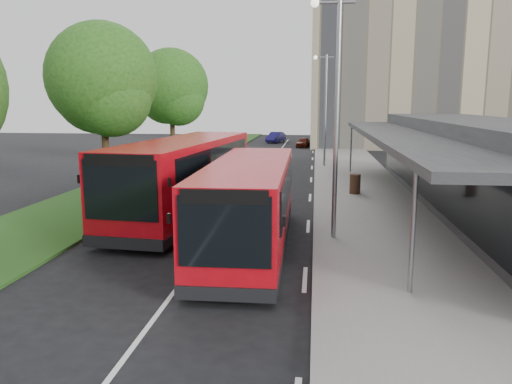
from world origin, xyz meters
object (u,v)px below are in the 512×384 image
tree_far (171,91)px  lamp_post_near (334,104)px  tree_mid (103,85)px  bus_main (250,205)px  bollard (334,166)px  car_near (303,142)px  car_far (276,137)px  bus_second (185,178)px  litter_bin (355,184)px  lamp_post_far (324,103)px

tree_far → lamp_post_near: (11.13, -19.05, -0.88)m
tree_mid → lamp_post_near: tree_mid is taller
bus_main → bollard: size_ratio=9.50×
tree_mid → tree_far: bearing=90.0°
tree_far → tree_mid: bearing=-90.0°
car_near → lamp_post_near: bearing=-79.3°
car_far → car_near: bearing=-45.1°
bus_second → litter_bin: bus_second is taller
lamp_post_near → bollard: size_ratio=7.43×
car_near → bus_main: bearing=-83.4°
bus_main → car_near: bearing=87.8°
bus_second → car_far: bearing=94.3°
lamp_post_near → car_far: (-5.36, 43.22, -4.08)m
lamp_post_far → car_far: bearing=103.0°
tree_far → car_far: bearing=76.6°
tree_far → car_far: 25.34m
lamp_post_far → car_near: 17.96m
car_near → car_far: bearing=128.3°
lamp_post_far → car_near: lamp_post_far is taller
bollard → tree_mid: bearing=-143.4°
lamp_post_near → bus_main: size_ratio=0.78×
bollard → car_near: 21.69m
lamp_post_far → bus_second: 18.23m
tree_far → litter_bin: size_ratio=8.70×
bus_main → litter_bin: (4.17, 9.85, -0.83)m
bus_second → lamp_post_far: bearing=75.7°
tree_far → bus_second: 17.24m
lamp_post_far → litter_bin: lamp_post_far is taller
bus_main → car_far: bus_main is taller
tree_far → car_far: (5.77, 24.17, -4.97)m
bollard → tree_far: bearing=164.7°
lamp_post_far → bus_main: 21.63m
lamp_post_far → bus_main: (-2.71, -21.21, -3.24)m
tree_mid → litter_bin: bearing=7.2°
bus_second → bollard: bus_second is taller
bus_main → lamp_post_far: bearing=81.7°
tree_mid → car_far: (5.77, 36.17, -4.98)m
lamp_post_far → bus_second: bearing=-109.5°
tree_mid → bus_second: tree_mid is taller
litter_bin → car_near: litter_bin is taller
tree_mid → lamp_post_near: bearing=-32.4°
bus_second → bollard: 14.44m
lamp_post_far → tree_far: bearing=-175.1°
car_far → lamp_post_far: bearing=-62.6°
bus_second → car_far: 40.18m
tree_far → bus_second: bearing=-72.3°
lamp_post_far → litter_bin: size_ratio=8.03×
lamp_post_near → litter_bin: (1.47, 8.63, -4.07)m
litter_bin → tree_mid: bearing=-172.8°
tree_mid → tree_far: 12.00m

